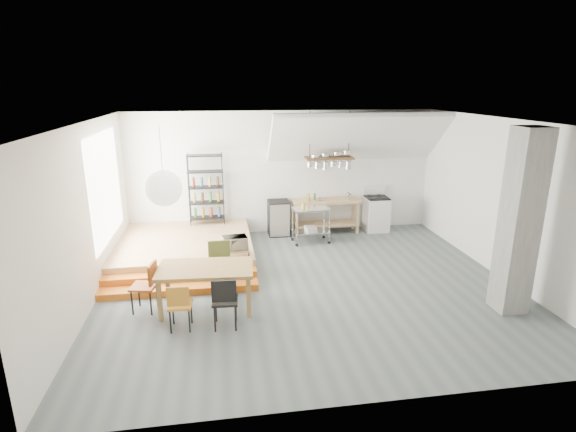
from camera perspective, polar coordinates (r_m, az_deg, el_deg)
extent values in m
plane|color=#525C5F|center=(9.04, 2.59, -8.74)|extent=(8.00, 8.00, 0.00)
cube|color=silver|center=(11.85, -0.66, 5.51)|extent=(8.00, 0.04, 3.20)
cube|color=silver|center=(8.64, -24.24, -0.08)|extent=(0.04, 7.00, 3.20)
cube|color=silver|center=(10.06, 25.67, 1.91)|extent=(0.04, 7.00, 3.20)
cube|color=white|center=(8.21, 2.88, 11.93)|extent=(8.00, 7.00, 0.02)
cube|color=white|center=(11.52, 8.79, 9.79)|extent=(4.40, 1.44, 1.32)
cube|color=white|center=(10.00, -22.12, 3.43)|extent=(0.02, 2.50, 2.20)
cube|color=#A48152|center=(10.69, -12.87, -3.93)|extent=(3.00, 3.00, 0.40)
cube|color=#C86317|center=(8.94, -13.58, -9.04)|extent=(3.00, 0.35, 0.13)
cube|color=#C86317|center=(9.23, -13.45, -7.74)|extent=(3.00, 0.35, 0.27)
cube|color=slate|center=(8.49, 27.33, -0.76)|extent=(0.50, 0.50, 3.20)
cube|color=#A48152|center=(11.87, 4.86, 1.92)|extent=(1.80, 0.60, 0.06)
cube|color=#A48152|center=(12.05, 4.79, -0.99)|extent=(1.70, 0.55, 0.04)
cube|color=#A48152|center=(12.41, 8.26, 0.29)|extent=(0.06, 0.06, 0.86)
cube|color=#A48152|center=(12.04, 0.77, -0.04)|extent=(0.06, 0.06, 0.86)
cube|color=#A48152|center=(12.01, 8.86, -0.29)|extent=(0.06, 0.06, 0.86)
cube|color=#A48152|center=(11.62, 1.13, -0.65)|extent=(0.06, 0.06, 0.86)
cube|color=white|center=(12.38, 11.12, 0.21)|extent=(0.60, 0.60, 0.90)
cube|color=black|center=(12.26, 11.24, 2.32)|extent=(0.58, 0.58, 0.03)
cube|color=white|center=(12.49, 10.84, 3.21)|extent=(0.60, 0.05, 0.25)
cylinder|color=black|center=(12.43, 11.64, 2.61)|extent=(0.18, 0.18, 0.02)
cylinder|color=black|center=(12.34, 10.42, 2.57)|extent=(0.18, 0.18, 0.02)
cylinder|color=black|center=(12.18, 12.09, 2.29)|extent=(0.18, 0.18, 0.02)
cylinder|color=black|center=(12.08, 10.85, 2.25)|extent=(0.18, 0.18, 0.02)
cube|color=#3D2818|center=(11.45, 5.24, 7.35)|extent=(1.20, 0.50, 0.05)
cylinder|color=black|center=(11.26, 2.80, 10.20)|extent=(0.02, 0.02, 1.15)
cylinder|color=black|center=(11.50, 7.77, 10.20)|extent=(0.02, 0.02, 1.15)
cylinder|color=silver|center=(11.31, 2.81, 6.57)|extent=(0.16, 0.16, 0.12)
cylinder|color=silver|center=(11.35, 3.80, 6.49)|extent=(0.20, 0.20, 0.16)
cylinder|color=silver|center=(11.40, 4.78, 6.41)|extent=(0.16, 0.16, 0.20)
cylinder|color=silver|center=(11.44, 5.77, 6.62)|extent=(0.20, 0.20, 0.12)
cylinder|color=silver|center=(11.50, 6.74, 6.54)|extent=(0.16, 0.16, 0.16)
cylinder|color=silver|center=(11.56, 7.70, 6.45)|extent=(0.20, 0.20, 0.20)
cylinder|color=black|center=(11.67, -8.28, 3.67)|extent=(0.02, 0.02, 1.80)
cylinder|color=black|center=(11.70, -12.40, 3.48)|extent=(0.02, 0.02, 1.80)
cylinder|color=black|center=(11.32, -8.25, 3.28)|extent=(0.02, 0.02, 1.80)
cylinder|color=black|center=(11.35, -12.50, 3.08)|extent=(0.02, 0.02, 1.80)
cube|color=black|center=(11.69, -10.18, -0.20)|extent=(0.88, 0.38, 0.02)
cube|color=black|center=(11.58, -10.27, 1.70)|extent=(0.88, 0.38, 0.02)
cube|color=black|center=(11.49, -10.38, 3.63)|extent=(0.88, 0.38, 0.02)
cube|color=black|center=(11.41, -10.48, 5.59)|extent=(0.88, 0.38, 0.02)
cube|color=black|center=(11.34, -10.58, 7.57)|extent=(0.88, 0.38, 0.03)
cylinder|color=#327D34|center=(11.65, -10.21, 0.46)|extent=(0.07, 0.07, 0.24)
cylinder|color=#A4811B|center=(11.55, -10.31, 2.37)|extent=(0.07, 0.07, 0.24)
cylinder|color=maroon|center=(11.46, -10.41, 4.31)|extent=(0.07, 0.07, 0.24)
cube|color=#A48152|center=(9.36, -6.73, -4.27)|extent=(0.60, 0.40, 0.03)
cylinder|color=black|center=(9.56, -5.14, -4.30)|extent=(0.02, 0.02, 0.13)
cylinder|color=black|center=(9.55, -8.38, -4.45)|extent=(0.02, 0.02, 0.13)
cylinder|color=black|center=(9.24, -4.99, -5.04)|extent=(0.02, 0.02, 0.13)
cylinder|color=black|center=(9.23, -8.35, -5.20)|extent=(0.02, 0.02, 0.13)
sphere|color=white|center=(7.64, -15.50, 3.42)|extent=(0.60, 0.60, 0.60)
cube|color=olive|center=(7.99, -10.45, -6.61)|extent=(1.70, 1.03, 0.06)
cube|color=olive|center=(8.46, -5.04, -7.93)|extent=(0.08, 0.08, 0.72)
cube|color=olive|center=(8.60, -15.04, -8.04)|extent=(0.08, 0.08, 0.72)
cube|color=olive|center=(7.76, -5.02, -10.29)|extent=(0.08, 0.08, 0.72)
cube|color=olive|center=(7.91, -15.98, -10.36)|extent=(0.08, 0.08, 0.72)
cube|color=orange|center=(7.57, -13.53, -10.92)|extent=(0.39, 0.39, 0.04)
cube|color=orange|center=(7.32, -13.81, -9.90)|extent=(0.35, 0.06, 0.33)
cylinder|color=black|center=(7.57, -14.70, -12.88)|extent=(0.03, 0.03, 0.41)
cylinder|color=black|center=(7.53, -12.41, -12.88)|extent=(0.03, 0.03, 0.41)
cylinder|color=black|center=(7.82, -14.39, -11.82)|extent=(0.03, 0.03, 0.41)
cylinder|color=black|center=(7.78, -12.18, -11.82)|extent=(0.03, 0.03, 0.41)
cube|color=black|center=(7.48, -8.00, -10.59)|extent=(0.43, 0.43, 0.04)
cube|color=black|center=(7.20, -8.14, -9.43)|extent=(0.39, 0.06, 0.36)
cylinder|color=black|center=(7.45, -9.27, -12.81)|extent=(0.03, 0.03, 0.45)
cylinder|color=black|center=(7.44, -6.68, -12.77)|extent=(0.03, 0.03, 0.45)
cylinder|color=black|center=(7.74, -9.13, -11.62)|extent=(0.03, 0.03, 0.45)
cylinder|color=black|center=(7.73, -6.64, -11.58)|extent=(0.03, 0.03, 0.45)
cube|color=#57612E|center=(8.69, -8.62, -6.43)|extent=(0.45, 0.45, 0.04)
cube|color=#57612E|center=(8.77, -8.75, -4.29)|extent=(0.42, 0.06, 0.38)
cylinder|color=black|center=(8.95, -7.46, -7.43)|extent=(0.03, 0.03, 0.48)
cylinder|color=black|center=(8.94, -9.73, -7.56)|extent=(0.03, 0.03, 0.48)
cylinder|color=black|center=(8.63, -7.32, -8.36)|extent=(0.03, 0.03, 0.48)
cylinder|color=black|center=(8.62, -9.67, -8.49)|extent=(0.03, 0.03, 0.48)
cube|color=#A44617|center=(8.28, -17.87, -8.51)|extent=(0.48, 0.48, 0.04)
cube|color=#A44617|center=(8.12, -16.80, -6.95)|extent=(0.12, 0.39, 0.36)
cylinder|color=black|center=(8.19, -17.03, -10.54)|extent=(0.03, 0.03, 0.45)
cylinder|color=black|center=(8.47, -16.30, -9.56)|extent=(0.03, 0.03, 0.45)
cylinder|color=black|center=(8.30, -19.19, -10.37)|extent=(0.03, 0.03, 0.45)
cylinder|color=black|center=(8.58, -18.40, -9.41)|extent=(0.03, 0.03, 0.45)
cube|color=silver|center=(11.11, 2.95, 0.89)|extent=(0.92, 0.56, 0.04)
cube|color=silver|center=(11.27, 2.90, -1.92)|extent=(0.92, 0.56, 0.03)
cylinder|color=silver|center=(11.54, 4.61, -0.74)|extent=(0.03, 0.03, 0.85)
sphere|color=black|center=(11.67, 4.57, -2.65)|extent=(0.08, 0.08, 0.08)
cylinder|color=silver|center=(11.33, 0.59, -1.02)|extent=(0.03, 0.03, 0.85)
sphere|color=black|center=(11.46, 0.58, -2.96)|extent=(0.08, 0.08, 0.08)
cylinder|color=silver|center=(11.15, 5.28, -1.39)|extent=(0.03, 0.03, 0.85)
sphere|color=black|center=(11.28, 5.22, -3.35)|extent=(0.08, 0.08, 0.08)
cylinder|color=silver|center=(10.93, 1.12, -1.69)|extent=(0.03, 0.03, 0.85)
sphere|color=black|center=(11.06, 1.11, -3.69)|extent=(0.08, 0.08, 0.08)
cube|color=black|center=(11.81, -1.21, -0.23)|extent=(0.54, 0.54, 0.92)
imported|color=beige|center=(9.31, -6.76, -3.40)|extent=(0.53, 0.39, 0.27)
imported|color=silver|center=(11.77, 4.09, 2.08)|extent=(0.25, 0.25, 0.05)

